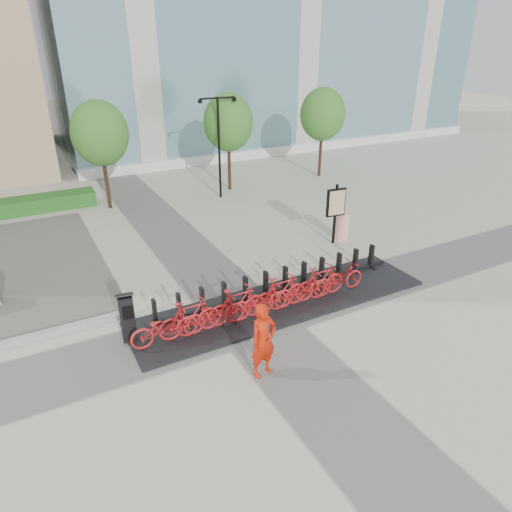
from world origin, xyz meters
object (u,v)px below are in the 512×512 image
kiosk (127,317)px  worker_red (263,340)px  construction_barrel (342,226)px  map_sign (336,205)px  bike_0 (165,327)px

kiosk → worker_red: bearing=-41.1°
kiosk → worker_red: worker_red is taller
kiosk → construction_barrel: size_ratio=1.35×
map_sign → construction_barrel: bearing=27.2°
kiosk → map_sign: 9.43m
bike_0 → construction_barrel: size_ratio=1.71×
worker_red → construction_barrel: (6.98, 5.90, -0.43)m
worker_red → kiosk: bearing=122.9°
construction_barrel → map_sign: size_ratio=0.45×
kiosk → worker_red: size_ratio=0.76×
kiosk → map_sign: size_ratio=0.61×
construction_barrel → bike_0: bearing=-157.5°
kiosk → construction_barrel: 10.02m
bike_0 → kiosk: size_ratio=1.27×
bike_0 → map_sign: size_ratio=0.77×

